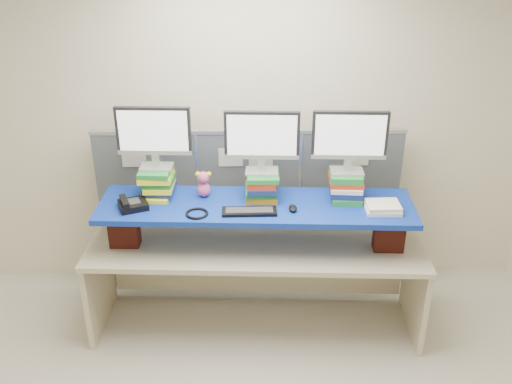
{
  "coord_description": "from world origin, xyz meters",
  "views": [
    {
      "loc": [
        -0.02,
        -2.6,
        3.15
      ],
      "look_at": [
        0.05,
        1.21,
        1.25
      ],
      "focal_mm": 40.0,
      "sensor_mm": 36.0,
      "label": 1
    }
  ],
  "objects_px": {
    "desk": "(256,261)",
    "blue_board": "(256,206)",
    "monitor_center": "(262,139)",
    "keyboard": "(249,211)",
    "monitor_left": "(154,134)",
    "desk_phone": "(132,204)",
    "monitor_right": "(350,138)"
  },
  "relations": [
    {
      "from": "monitor_left",
      "to": "monitor_center",
      "type": "height_order",
      "value": "monitor_left"
    },
    {
      "from": "desk",
      "to": "keyboard",
      "type": "bearing_deg",
      "value": -107.22
    },
    {
      "from": "blue_board",
      "to": "keyboard",
      "type": "height_order",
      "value": "keyboard"
    },
    {
      "from": "desk",
      "to": "desk_phone",
      "type": "relative_size",
      "value": 10.45
    },
    {
      "from": "monitor_left",
      "to": "blue_board",
      "type": "bearing_deg",
      "value": -8.88
    },
    {
      "from": "monitor_right",
      "to": "blue_board",
      "type": "bearing_deg",
      "value": -170.15
    },
    {
      "from": "desk",
      "to": "desk_phone",
      "type": "xyz_separation_m",
      "value": [
        -0.92,
        -0.05,
        0.54
      ]
    },
    {
      "from": "blue_board",
      "to": "monitor_left",
      "type": "height_order",
      "value": "monitor_left"
    },
    {
      "from": "monitor_center",
      "to": "keyboard",
      "type": "distance_m",
      "value": 0.54
    },
    {
      "from": "blue_board",
      "to": "monitor_right",
      "type": "relative_size",
      "value": 4.28
    },
    {
      "from": "desk",
      "to": "desk_phone",
      "type": "bearing_deg",
      "value": -174.02
    },
    {
      "from": "desk",
      "to": "blue_board",
      "type": "xyz_separation_m",
      "value": [
        0.0,
        0.0,
        0.49
      ]
    },
    {
      "from": "desk",
      "to": "monitor_center",
      "type": "bearing_deg",
      "value": 71.46
    },
    {
      "from": "monitor_left",
      "to": "desk_phone",
      "type": "height_order",
      "value": "monitor_left"
    },
    {
      "from": "keyboard",
      "to": "desk_phone",
      "type": "distance_m",
      "value": 0.88
    },
    {
      "from": "monitor_right",
      "to": "desk_phone",
      "type": "height_order",
      "value": "monitor_right"
    },
    {
      "from": "blue_board",
      "to": "monitor_center",
      "type": "bearing_deg",
      "value": 71.46
    },
    {
      "from": "keyboard",
      "to": "desk",
      "type": "bearing_deg",
      "value": 69.08
    },
    {
      "from": "monitor_left",
      "to": "monitor_right",
      "type": "distance_m",
      "value": 1.44
    },
    {
      "from": "desk",
      "to": "keyboard",
      "type": "relative_size",
      "value": 6.6
    },
    {
      "from": "desk",
      "to": "monitor_right",
      "type": "relative_size",
      "value": 4.78
    },
    {
      "from": "monitor_right",
      "to": "keyboard",
      "type": "relative_size",
      "value": 1.38
    },
    {
      "from": "desk_phone",
      "to": "monitor_left",
      "type": "bearing_deg",
      "value": 29.55
    },
    {
      "from": "desk",
      "to": "monitor_right",
      "type": "xyz_separation_m",
      "value": [
        0.69,
        0.09,
        1.0
      ]
    },
    {
      "from": "desk",
      "to": "monitor_left",
      "type": "height_order",
      "value": "monitor_left"
    },
    {
      "from": "monitor_right",
      "to": "desk",
      "type": "bearing_deg",
      "value": -170.15
    },
    {
      "from": "blue_board",
      "to": "monitor_left",
      "type": "bearing_deg",
      "value": 171.12
    },
    {
      "from": "desk_phone",
      "to": "keyboard",
      "type": "bearing_deg",
      "value": -27.0
    },
    {
      "from": "monitor_right",
      "to": "monitor_center",
      "type": "bearing_deg",
      "value": 180.0
    },
    {
      "from": "monitor_left",
      "to": "desk_phone",
      "type": "relative_size",
      "value": 2.19
    },
    {
      "from": "blue_board",
      "to": "monitor_center",
      "type": "height_order",
      "value": "monitor_center"
    },
    {
      "from": "keyboard",
      "to": "blue_board",
      "type": "bearing_deg",
      "value": 69.08
    }
  ]
}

